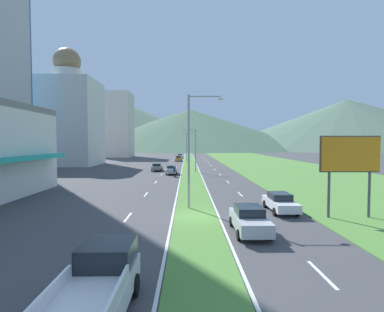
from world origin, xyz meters
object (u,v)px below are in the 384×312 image
object	(u,v)px
street_lamp_far	(188,145)
pickup_truck_0	(98,287)
billboard_roadside	(350,158)
motorcycle_rider	(174,172)
car_2	(172,170)
street_lamp_mid	(194,147)
car_5	(249,219)
car_3	(157,167)
car_0	(280,202)
street_lamp_near	(193,144)
car_1	(180,156)
car_4	(178,159)

from	to	relation	value
street_lamp_far	pickup_truck_0	size ratio (longest dim) A/B	1.55
billboard_roadside	motorcycle_rider	size ratio (longest dim) A/B	3.06
car_2	billboard_roadside	bearing A→B (deg)	-154.63
street_lamp_mid	motorcycle_rider	bearing A→B (deg)	-114.83
car_5	car_3	bearing A→B (deg)	-166.41
car_2	pickup_truck_0	xyz separation A→B (m)	(-0.11, -43.50, 0.20)
street_lamp_far	car_0	size ratio (longest dim) A/B	1.76
street_lamp_mid	car_5	size ratio (longest dim) A/B	1.69
street_lamp_near	car_0	bearing A→B (deg)	-9.53
car_3	car_5	size ratio (longest dim) A/B	0.99
billboard_roadside	car_2	bearing A→B (deg)	115.37
car_1	car_2	world-z (taller)	car_2
car_2	car_4	bearing A→B (deg)	-0.25
street_lamp_mid	car_3	bearing A→B (deg)	153.96
car_3	motorcycle_rider	distance (m)	11.37
billboard_roadside	pickup_truck_0	size ratio (longest dim) A/B	1.13
car_0	car_2	xyz separation A→B (m)	(-10.34, 28.84, 0.03)
street_lamp_far	car_2	size ratio (longest dim) A/B	1.85
car_5	motorcycle_rider	distance (m)	30.66
car_1	car_5	distance (m)	89.04
motorcycle_rider	street_lamp_mid	bearing A→B (deg)	-24.83
car_0	car_5	xyz separation A→B (m)	(-3.69, -5.68, 0.06)
car_2	car_5	size ratio (longest dim) A/B	0.94
billboard_roadside	pickup_truck_0	distance (m)	19.66
car_1	car_3	xyz separation A→B (m)	(-3.35, -48.05, 0.02)
street_lamp_far	car_4	size ratio (longest dim) A/B	1.99
billboard_roadside	car_3	world-z (taller)	billboard_roadside
street_lamp_near	street_lamp_far	distance (m)	60.69
street_lamp_far	street_lamp_mid	bearing A→B (deg)	-88.07
car_0	pickup_truck_0	distance (m)	18.00
street_lamp_far	motorcycle_rider	world-z (taller)	street_lamp_far
street_lamp_far	car_4	xyz separation A→B (m)	(-2.84, 3.30, -4.09)
street_lamp_far	car_2	bearing A→B (deg)	-95.17
car_2	motorcycle_rider	xyz separation A→B (m)	(0.70, -4.44, -0.04)
motorcycle_rider	car_5	bearing A→B (deg)	-168.81
billboard_roadside	car_3	distance (m)	41.61
car_4	car_1	bearing A→B (deg)	0.04
street_lamp_far	motorcycle_rider	xyz separation A→B (m)	(-2.29, -37.49, -4.14)
car_1	pickup_truck_0	world-z (taller)	pickup_truck_0
car_3	car_5	distance (m)	41.93
motorcycle_rider	car_0	bearing A→B (deg)	-158.45
billboard_roadside	car_5	bearing A→B (deg)	-157.23
street_lamp_far	car_4	world-z (taller)	street_lamp_far
street_lamp_mid	motorcycle_rider	size ratio (longest dim) A/B	4.03
street_lamp_near	car_5	world-z (taller)	street_lamp_near
car_2	pickup_truck_0	distance (m)	43.50
street_lamp_near	car_2	size ratio (longest dim) A/B	2.13
car_5	motorcycle_rider	world-z (taller)	motorcycle_rider
street_lamp_near	billboard_roadside	distance (m)	12.09
car_0	billboard_roadside	bearing A→B (deg)	62.75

